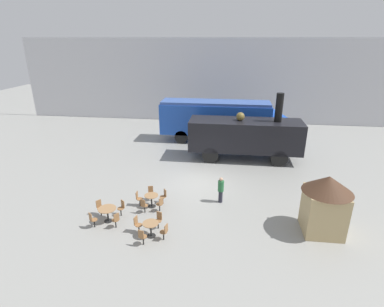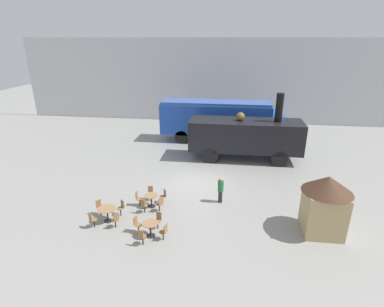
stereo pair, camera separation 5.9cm
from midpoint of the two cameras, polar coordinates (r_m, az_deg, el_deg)
name	(u,v)px [view 2 (the right image)]	position (r m, az deg, el deg)	size (l,w,h in m)	color
ground_plane	(200,182)	(20.05, 1.57, -5.39)	(80.00, 80.00, 0.00)	gray
backdrop_wall	(216,81)	(33.87, 4.58, 13.55)	(44.00, 0.15, 9.00)	silver
streamlined_locomotive	(224,118)	(27.31, 6.19, 6.73)	(11.80, 2.46, 3.71)	blue
steam_locomotive	(245,135)	(23.43, 10.20, 3.50)	(8.52, 2.61, 5.24)	black
cafe_table_near	(151,198)	(17.17, -7.68, -8.38)	(0.78, 0.78, 0.72)	black
cafe_table_mid	(150,226)	(14.83, -7.84, -13.54)	(0.78, 0.78, 0.74)	black
cafe_table_far	(107,211)	(16.33, -15.78, -10.46)	(0.93, 0.93, 0.76)	black
cafe_chair_0	(164,195)	(17.42, -5.32, -7.95)	(0.40, 0.40, 0.87)	black
cafe_chair_1	(151,192)	(17.85, -7.79, -7.30)	(0.37, 0.39, 0.87)	black
cafe_chair_2	(138,198)	(17.40, -10.11, -8.26)	(0.36, 0.36, 0.87)	black
cafe_chair_3	(143,205)	(16.65, -9.12, -9.63)	(0.37, 0.39, 0.87)	black
cafe_chair_4	(160,203)	(16.67, -6.02, -9.42)	(0.40, 0.40, 0.87)	black
cafe_chair_5	(137,223)	(15.22, -10.34, -12.96)	(0.39, 0.37, 0.87)	black
cafe_chair_6	(142,236)	(14.35, -9.45, -15.25)	(0.37, 0.39, 0.87)	black
cafe_chair_7	(164,231)	(14.54, -5.18, -14.48)	(0.39, 0.37, 0.87)	black
cafe_chair_8	(158,219)	(15.40, -6.33, -12.27)	(0.37, 0.39, 0.87)	black
cafe_chair_9	(99,206)	(17.04, -17.11, -9.61)	(0.41, 0.40, 0.87)	black
cafe_chair_10	(92,219)	(16.09, -18.40, -11.73)	(0.40, 0.41, 0.87)	black
cafe_chair_11	(116,219)	(15.74, -14.24, -12.04)	(0.41, 0.40, 0.87)	black
cafe_chair_12	(121,207)	(16.71, -13.20, -9.84)	(0.40, 0.41, 0.87)	black
visitor_person	(221,189)	(17.38, 5.57, -6.75)	(0.34, 0.34, 1.58)	#262633
ticket_kiosk	(325,202)	(15.77, 24.11, -8.39)	(2.34, 2.34, 3.00)	tan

